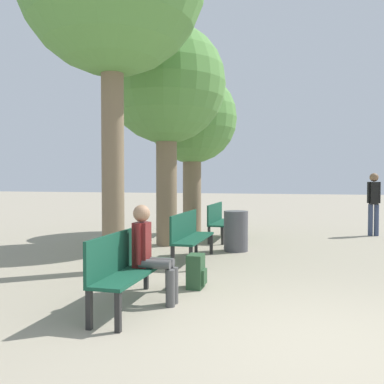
% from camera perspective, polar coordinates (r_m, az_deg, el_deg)
% --- Properties ---
extents(ground_plane, '(80.00, 80.00, 0.00)m').
position_cam_1_polar(ground_plane, '(4.59, 15.77, -18.91)').
color(ground_plane, gray).
extents(bench_row_0, '(0.42, 1.82, 0.95)m').
position_cam_1_polar(bench_row_0, '(5.51, -8.62, -9.33)').
color(bench_row_0, '#144733').
rests_on(bench_row_0, ground_plane).
extents(bench_row_1, '(0.42, 1.82, 0.95)m').
position_cam_1_polar(bench_row_1, '(8.37, -0.38, -5.46)').
color(bench_row_1, '#144733').
rests_on(bench_row_1, ground_plane).
extents(bench_row_2, '(0.42, 1.82, 0.95)m').
position_cam_1_polar(bench_row_2, '(11.33, 3.57, -3.54)').
color(bench_row_2, '#144733').
rests_on(bench_row_2, ground_plane).
extents(tree_row_1, '(2.85, 2.85, 5.31)m').
position_cam_1_polar(tree_row_1, '(10.54, -3.44, 13.83)').
color(tree_row_1, '#7A664C').
rests_on(tree_row_1, ground_plane).
extents(tree_row_2, '(2.66, 2.66, 4.73)m').
position_cam_1_polar(tree_row_2, '(12.79, -0.00, 9.47)').
color(tree_row_2, '#7A664C').
rests_on(tree_row_2, ground_plane).
extents(person_seated, '(0.58, 0.33, 1.28)m').
position_cam_1_polar(person_seated, '(5.59, -5.60, -7.80)').
color(person_seated, '#4C4C4C').
rests_on(person_seated, ground_plane).
extents(backpack, '(0.26, 0.31, 0.50)m').
position_cam_1_polar(backpack, '(6.40, 0.55, -10.56)').
color(backpack, '#284C2D').
rests_on(backpack, ground_plane).
extents(pedestrian_near, '(0.36, 0.26, 1.76)m').
position_cam_1_polar(pedestrian_near, '(13.01, 23.07, -0.98)').
color(pedestrian_near, '#384260').
rests_on(pedestrian_near, ground_plane).
extents(trash_bin, '(0.53, 0.53, 0.89)m').
position_cam_1_polar(trash_bin, '(9.58, 5.87, -5.20)').
color(trash_bin, '#4C4C51').
rests_on(trash_bin, ground_plane).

